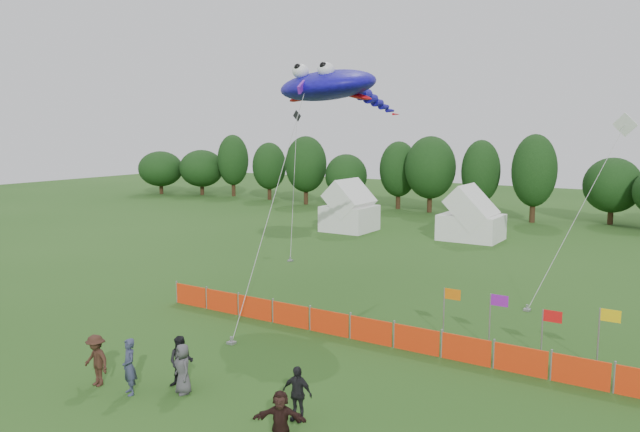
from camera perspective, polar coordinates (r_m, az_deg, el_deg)
The scene contains 15 objects.
ground at distance 21.55m, azimuth -8.97°, elevation -15.77°, with size 160.00×160.00×0.00m, color #234C16.
treeline at distance 60.86m, azimuth 21.58°, elevation 3.27°, with size 104.57×8.78×8.36m.
tent_left at distance 52.84m, azimuth 2.72°, elevation 0.54°, with size 3.97×3.97×3.50m.
tent_right at distance 49.89m, azimuth 13.67°, elevation -0.27°, with size 4.62×3.69×3.26m.
barrier_fence at distance 25.82m, azimuth 4.66°, elevation -10.42°, with size 21.90×0.06×1.00m.
flag_row at distance 25.67m, azimuth 17.84°, elevation -8.75°, with size 6.73×0.27×2.23m.
spectator_a at distance 21.86m, azimuth -17.04°, elevation -13.03°, with size 0.68×0.45×1.87m, color #313652.
spectator_b at distance 22.00m, azimuth -12.57°, elevation -12.88°, with size 0.86×0.67×1.76m, color black.
spectator_c at distance 22.89m, azimuth -19.78°, elevation -12.31°, with size 1.15×0.66×1.78m, color #392016.
spectator_d at distance 19.30m, azimuth -2.11°, elevation -15.88°, with size 0.98×0.41×1.68m, color black.
spectator_e at distance 21.54m, azimuth -12.43°, elevation -13.47°, with size 0.82×0.53×1.67m, color #454348.
spectator_f at distance 17.91m, azimuth -3.65°, elevation -18.03°, with size 1.49×0.47×1.60m, color black.
stingray_kite at distance 32.15m, azimuth 1.10°, elevation 11.76°, with size 7.21×16.40×11.83m.
small_kite_white at distance 36.31m, azimuth 24.43°, elevation 4.08°, with size 3.54×8.68×9.52m.
small_kite_dark at distance 45.48m, azimuth -2.34°, elevation 4.46°, with size 5.22×7.81×10.06m.
Camera 1 is at (13.22, -14.65, 8.67)m, focal length 35.00 mm.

